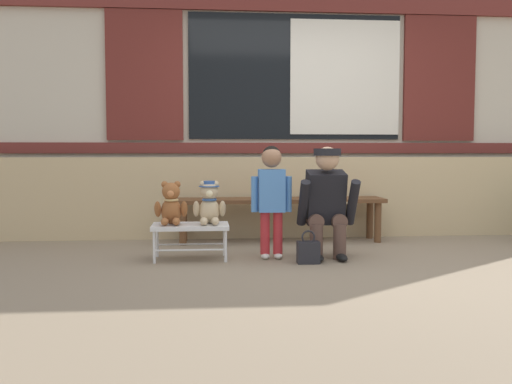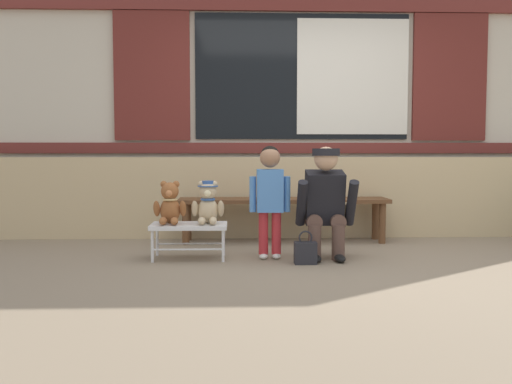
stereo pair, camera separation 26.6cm
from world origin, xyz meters
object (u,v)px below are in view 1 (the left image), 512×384
object	(u,v)px
wooden_bench_long	(280,205)
adult_crouching	(327,202)
small_display_bench	(190,228)
child_standing	(272,189)
handbag_on_ground	(308,252)
teddy_bear_plain	(171,205)
teddy_bear_with_hat	(209,204)

from	to	relation	value
wooden_bench_long	adult_crouching	bearing A→B (deg)	-72.66
adult_crouching	wooden_bench_long	bearing A→B (deg)	107.34
small_display_bench	adult_crouching	distance (m)	1.18
child_standing	handbag_on_ground	world-z (taller)	child_standing
teddy_bear_plain	teddy_bear_with_hat	size ratio (longest dim) A/B	1.00
child_standing	handbag_on_ground	xyz separation A→B (m)	(0.27, -0.24, -0.50)
teddy_bear_plain	teddy_bear_with_hat	distance (m)	0.32
teddy_bear_plain	child_standing	distance (m)	0.85
teddy_bear_with_hat	handbag_on_ground	distance (m)	0.92
small_display_bench	teddy_bear_with_hat	xyz separation A→B (m)	(0.16, 0.00, 0.21)
small_display_bench	adult_crouching	bearing A→B (deg)	-1.28
small_display_bench	handbag_on_ground	world-z (taller)	small_display_bench
teddy_bear_plain	wooden_bench_long	bearing A→B (deg)	40.59
teddy_bear_with_hat	teddy_bear_plain	bearing A→B (deg)	-179.87
small_display_bench	child_standing	xyz separation A→B (m)	(0.68, -0.02, 0.33)
handbag_on_ground	child_standing	bearing A→B (deg)	138.79
teddy_bear_with_hat	adult_crouching	size ratio (longest dim) A/B	0.38
teddy_bear_with_hat	adult_crouching	bearing A→B (deg)	-1.61
small_display_bench	teddy_bear_with_hat	distance (m)	0.26
wooden_bench_long	child_standing	distance (m)	0.95
small_display_bench	teddy_bear_plain	world-z (taller)	teddy_bear_plain
wooden_bench_long	child_standing	bearing A→B (deg)	-101.99
wooden_bench_long	teddy_bear_with_hat	distance (m)	1.15
wooden_bench_long	small_display_bench	xyz separation A→B (m)	(-0.88, -0.89, -0.11)
child_standing	adult_crouching	world-z (taller)	child_standing
small_display_bench	child_standing	size ratio (longest dim) A/B	0.67
child_standing	handbag_on_ground	bearing A→B (deg)	-41.21
teddy_bear_plain	handbag_on_ground	size ratio (longest dim) A/B	1.34
small_display_bench	wooden_bench_long	bearing A→B (deg)	45.42
adult_crouching	handbag_on_ground	size ratio (longest dim) A/B	3.49
teddy_bear_with_hat	adult_crouching	distance (m)	1.00
wooden_bench_long	adult_crouching	size ratio (longest dim) A/B	2.21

